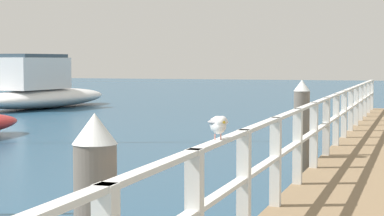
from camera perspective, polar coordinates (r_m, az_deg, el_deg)
The scene contains 4 objects.
pier_railing at distance 12.97m, azimuth 10.78°, elevation -0.93°, with size 0.12×25.20×1.05m.
dock_piling_far at distance 12.64m, azimuth 8.83°, elevation -1.83°, with size 0.29×0.29×1.82m.
seagull_foreground at distance 5.88m, azimuth 2.13°, elevation -1.30°, with size 0.26×0.45×0.21m.
boat_0 at distance 32.89m, azimuth -12.07°, elevation 1.41°, with size 3.85×8.87×2.46m.
Camera 1 is at (0.41, 0.51, 2.15)m, focal length 66.10 mm.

